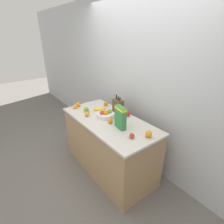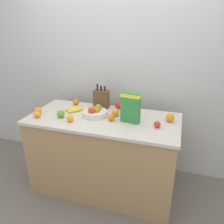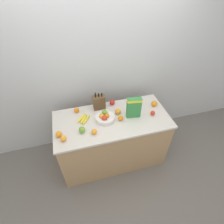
{
  "view_description": "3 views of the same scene",
  "coord_description": "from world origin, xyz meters",
  "px_view_note": "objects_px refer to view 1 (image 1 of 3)",
  "views": [
    {
      "loc": [
        1.82,
        -1.32,
        2.02
      ],
      "look_at": [
        0.03,
        0.04,
        1.0
      ],
      "focal_mm": 28.0,
      "sensor_mm": 36.0,
      "label": 1
    },
    {
      "loc": [
        0.71,
        -1.95,
        1.79
      ],
      "look_at": [
        0.08,
        0.06,
        0.93
      ],
      "focal_mm": 35.0,
      "sensor_mm": 36.0,
      "label": 2
    },
    {
      "loc": [
        -0.44,
        -1.63,
        2.52
      ],
      "look_at": [
        0.01,
        0.06,
        0.95
      ],
      "focal_mm": 28.0,
      "sensor_mm": 36.0,
      "label": 3
    }
  ],
  "objects_px": {
    "knife_block": "(118,106)",
    "orange_front_center": "(149,134)",
    "orange_by_cereal": "(118,118)",
    "orange_front_right": "(78,104)",
    "cereal_box": "(120,117)",
    "orange_front_left": "(106,104)",
    "fruit_bowl": "(105,114)",
    "orange_back_center": "(87,114)",
    "orange_mid_left": "(110,121)",
    "banana_bunch": "(99,109)",
    "apple_rear": "(132,136)",
    "orange_near_bowl": "(75,107)",
    "apple_rightmost": "(128,114)",
    "apple_front": "(86,110)"
  },
  "relations": [
    {
      "from": "orange_by_cereal",
      "to": "orange_back_center",
      "type": "bearing_deg",
      "value": -144.54
    },
    {
      "from": "orange_by_cereal",
      "to": "orange_front_right",
      "type": "bearing_deg",
      "value": -165.71
    },
    {
      "from": "banana_bunch",
      "to": "orange_front_right",
      "type": "bearing_deg",
      "value": -148.23
    },
    {
      "from": "banana_bunch",
      "to": "orange_mid_left",
      "type": "bearing_deg",
      "value": -15.17
    },
    {
      "from": "cereal_box",
      "to": "orange_mid_left",
      "type": "relative_size",
      "value": 4.33
    },
    {
      "from": "orange_by_cereal",
      "to": "orange_mid_left",
      "type": "distance_m",
      "value": 0.13
    },
    {
      "from": "banana_bunch",
      "to": "orange_near_bowl",
      "type": "distance_m",
      "value": 0.4
    },
    {
      "from": "knife_block",
      "to": "orange_front_center",
      "type": "bearing_deg",
      "value": -11.71
    },
    {
      "from": "orange_front_center",
      "to": "orange_mid_left",
      "type": "bearing_deg",
      "value": -164.6
    },
    {
      "from": "knife_block",
      "to": "apple_rightmost",
      "type": "relative_size",
      "value": 4.14
    },
    {
      "from": "orange_by_cereal",
      "to": "orange_front_right",
      "type": "relative_size",
      "value": 1.05
    },
    {
      "from": "apple_rear",
      "to": "orange_back_center",
      "type": "height_order",
      "value": "orange_back_center"
    },
    {
      "from": "orange_mid_left",
      "to": "orange_by_cereal",
      "type": "bearing_deg",
      "value": 89.2
    },
    {
      "from": "orange_front_center",
      "to": "orange_front_right",
      "type": "bearing_deg",
      "value": -170.43
    },
    {
      "from": "knife_block",
      "to": "orange_back_center",
      "type": "height_order",
      "value": "knife_block"
    },
    {
      "from": "fruit_bowl",
      "to": "orange_by_cereal",
      "type": "relative_size",
      "value": 3.23
    },
    {
      "from": "fruit_bowl",
      "to": "orange_by_cereal",
      "type": "bearing_deg",
      "value": 18.71
    },
    {
      "from": "apple_rightmost",
      "to": "orange_front_center",
      "type": "xyz_separation_m",
      "value": [
        0.58,
        -0.19,
        0.0
      ]
    },
    {
      "from": "knife_block",
      "to": "apple_front",
      "type": "relative_size",
      "value": 3.83
    },
    {
      "from": "orange_by_cereal",
      "to": "knife_block",
      "type": "bearing_deg",
      "value": 140.23
    },
    {
      "from": "cereal_box",
      "to": "banana_bunch",
      "type": "bearing_deg",
      "value": 179.75
    },
    {
      "from": "orange_back_center",
      "to": "orange_front_left",
      "type": "bearing_deg",
      "value": 109.57
    },
    {
      "from": "cereal_box",
      "to": "orange_front_left",
      "type": "distance_m",
      "value": 0.79
    },
    {
      "from": "orange_by_cereal",
      "to": "orange_back_center",
      "type": "height_order",
      "value": "orange_by_cereal"
    },
    {
      "from": "knife_block",
      "to": "apple_rightmost",
      "type": "bearing_deg",
      "value": 7.34
    },
    {
      "from": "knife_block",
      "to": "orange_by_cereal",
      "type": "relative_size",
      "value": 3.93
    },
    {
      "from": "orange_front_center",
      "to": "orange_front_left",
      "type": "bearing_deg",
      "value": 171.96
    },
    {
      "from": "fruit_bowl",
      "to": "orange_front_left",
      "type": "height_order",
      "value": "fruit_bowl"
    },
    {
      "from": "knife_block",
      "to": "orange_back_center",
      "type": "bearing_deg",
      "value": -109.32
    },
    {
      "from": "orange_near_bowl",
      "to": "orange_mid_left",
      "type": "height_order",
      "value": "orange_near_bowl"
    },
    {
      "from": "orange_front_center",
      "to": "orange_mid_left",
      "type": "xyz_separation_m",
      "value": [
        -0.56,
        -0.15,
        -0.01
      ]
    },
    {
      "from": "apple_rear",
      "to": "orange_back_center",
      "type": "relative_size",
      "value": 0.9
    },
    {
      "from": "orange_front_center",
      "to": "apple_front",
      "type": "bearing_deg",
      "value": -167.82
    },
    {
      "from": "orange_back_center",
      "to": "orange_front_right",
      "type": "distance_m",
      "value": 0.43
    },
    {
      "from": "cereal_box",
      "to": "apple_front",
      "type": "relative_size",
      "value": 3.68
    },
    {
      "from": "fruit_bowl",
      "to": "orange_back_center",
      "type": "height_order",
      "value": "fruit_bowl"
    },
    {
      "from": "banana_bunch",
      "to": "orange_near_bowl",
      "type": "bearing_deg",
      "value": -134.67
    },
    {
      "from": "orange_by_cereal",
      "to": "orange_back_center",
      "type": "xyz_separation_m",
      "value": [
        -0.39,
        -0.27,
        -0.0
      ]
    },
    {
      "from": "knife_block",
      "to": "banana_bunch",
      "type": "bearing_deg",
      "value": -143.45
    },
    {
      "from": "fruit_bowl",
      "to": "orange_by_cereal",
      "type": "xyz_separation_m",
      "value": [
        0.2,
        0.07,
        -0.0
      ]
    },
    {
      "from": "knife_block",
      "to": "orange_front_right",
      "type": "distance_m",
      "value": 0.71
    },
    {
      "from": "orange_by_cereal",
      "to": "orange_mid_left",
      "type": "height_order",
      "value": "orange_by_cereal"
    },
    {
      "from": "cereal_box",
      "to": "orange_front_center",
      "type": "xyz_separation_m",
      "value": [
        0.37,
        0.13,
        -0.12
      ]
    },
    {
      "from": "apple_rear",
      "to": "orange_front_right",
      "type": "xyz_separation_m",
      "value": [
        -1.26,
        -0.06,
        0.01
      ]
    },
    {
      "from": "orange_front_center",
      "to": "orange_back_center",
      "type": "relative_size",
      "value": 1.18
    },
    {
      "from": "orange_front_center",
      "to": "orange_front_right",
      "type": "distance_m",
      "value": 1.38
    },
    {
      "from": "cereal_box",
      "to": "orange_front_left",
      "type": "relative_size",
      "value": 4.22
    },
    {
      "from": "orange_back_center",
      "to": "orange_front_right",
      "type": "bearing_deg",
      "value": 170.71
    },
    {
      "from": "orange_front_center",
      "to": "orange_by_cereal",
      "type": "height_order",
      "value": "orange_front_center"
    },
    {
      "from": "knife_block",
      "to": "orange_back_center",
      "type": "relative_size",
      "value": 4.37
    }
  ]
}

